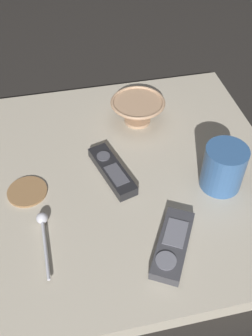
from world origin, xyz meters
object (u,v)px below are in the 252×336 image
object	(u,v)px
cereal_bowl	(138,110)
drink_coaster	(27,191)
coffee_mug	(223,168)
teaspoon	(43,226)
tv_remote_far	(112,172)
tv_remote_near	(173,244)

from	to	relation	value
cereal_bowl	drink_coaster	xyz separation A→B (m)	(0.18, -0.28, -0.03)
coffee_mug	drink_coaster	size ratio (longest dim) A/B	1.19
cereal_bowl	teaspoon	size ratio (longest dim) A/B	0.92
tv_remote_far	teaspoon	bearing A→B (deg)	-54.91
coffee_mug	drink_coaster	xyz separation A→B (m)	(-0.06, -0.40, -0.05)
cereal_bowl	tv_remote_far	bearing A→B (deg)	-29.52
cereal_bowl	tv_remote_far	world-z (taller)	cereal_bowl
cereal_bowl	coffee_mug	world-z (taller)	coffee_mug
coffee_mug	drink_coaster	world-z (taller)	coffee_mug
coffee_mug	tv_remote_far	xyz separation A→B (m)	(-0.07, -0.22, -0.04)
tv_remote_near	drink_coaster	size ratio (longest dim) A/B	1.88
cereal_bowl	coffee_mug	distance (m)	0.27
coffee_mug	tv_remote_near	distance (m)	0.20
teaspoon	drink_coaster	distance (m)	0.11
cereal_bowl	teaspoon	world-z (taller)	cereal_bowl
tv_remote_far	drink_coaster	xyz separation A→B (m)	(0.01, -0.18, -0.01)
coffee_mug	tv_remote_near	size ratio (longest dim) A/B	0.64
teaspoon	tv_remote_near	size ratio (longest dim) A/B	0.93
teaspoon	tv_remote_far	xyz separation A→B (m)	(-0.11, 0.16, -0.00)
tv_remote_far	tv_remote_near	bearing A→B (deg)	20.21
coffee_mug	cereal_bowl	bearing A→B (deg)	-153.18
teaspoon	tv_remote_near	bearing A→B (deg)	68.25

